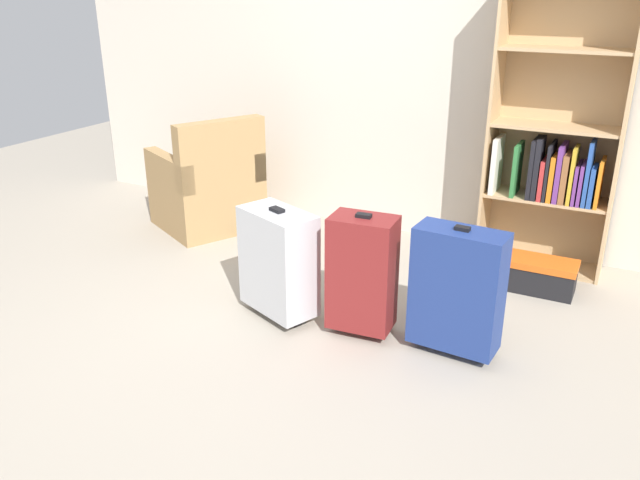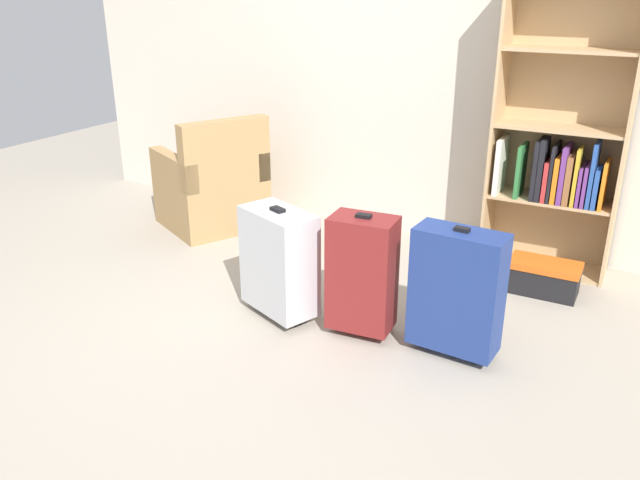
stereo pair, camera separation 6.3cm
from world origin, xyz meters
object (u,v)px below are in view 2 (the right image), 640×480
suitcase_silver (279,261)px  suitcase_navy_blue (457,290)px  armchair (213,188)px  suitcase_dark_red (362,273)px  bookshelf (561,141)px  mug (250,236)px  storage_box (544,277)px

suitcase_silver → suitcase_navy_blue: suitcase_navy_blue is taller
armchair → suitcase_dark_red: bearing=-29.5°
bookshelf → suitcase_dark_red: size_ratio=2.70×
suitcase_silver → suitcase_dark_red: 0.51m
armchair → suitcase_silver: 1.61m
mug → suitcase_dark_red: 1.59m
mug → storage_box: (2.11, 0.16, 0.06)m
bookshelf → suitcase_dark_red: bookshelf is taller
bookshelf → suitcase_silver: bookshelf is taller
storage_box → suitcase_silver: suitcase_silver is taller
armchair → mug: size_ratio=7.85×
armchair → suitcase_navy_blue: 2.46m
suitcase_silver → suitcase_dark_red: bearing=3.8°
suitcase_silver → bookshelf: bearing=50.3°
bookshelf → storage_box: bearing=-80.8°
bookshelf → suitcase_navy_blue: bookshelf is taller
mug → storage_box: 2.12m
armchair → suitcase_dark_red: (1.75, -0.99, 0.05)m
suitcase_silver → suitcase_dark_red: suitcase_dark_red is taller
storage_box → suitcase_dark_red: 1.31m
storage_box → suitcase_dark_red: (-0.80, -1.00, 0.26)m
storage_box → suitcase_silver: 1.69m
armchair → suitcase_silver: bearing=-39.5°
armchair → storage_box: size_ratio=2.19×
armchair → suitcase_navy_blue: (2.27, -0.96, 0.06)m
bookshelf → suitcase_dark_red: bearing=-116.6°
mug → suitcase_navy_blue: bearing=-24.0°
suitcase_navy_blue → bookshelf: bearing=81.5°
mug → suitcase_dark_red: size_ratio=0.17×
mug → armchair: bearing=161.9°
armchair → suitcase_dark_red: size_ratio=1.33×
suitcase_dark_red → suitcase_navy_blue: size_ratio=0.99×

